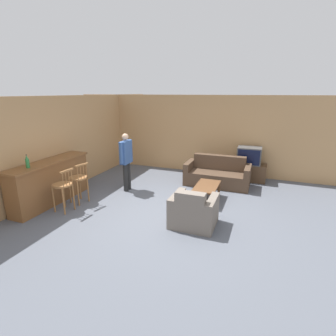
{
  "coord_description": "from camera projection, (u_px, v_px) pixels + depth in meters",
  "views": [
    {
      "loc": [
        2.04,
        -5.08,
        2.69
      ],
      "look_at": [
        -0.19,
        0.83,
        0.85
      ],
      "focal_mm": 28.0,
      "sensor_mm": 36.0,
      "label": 1
    }
  ],
  "objects": [
    {
      "name": "wall_left",
      "position": [
        80.0,
        140.0,
        7.88
      ],
      "size": [
        0.08,
        8.58,
        2.6
      ],
      "color": "tan",
      "rests_on": "ground_plane"
    },
    {
      "name": "bar_chair_mid",
      "position": [
        79.0,
        181.0,
        6.48
      ],
      "size": [
        0.52,
        0.52,
        1.03
      ],
      "color": "#996638",
      "rests_on": "ground_plane"
    },
    {
      "name": "bottle",
      "position": [
        27.0,
        162.0,
        5.76
      ],
      "size": [
        0.08,
        0.08,
        0.3
      ],
      "color": "#2D7F3D",
      "rests_on": "bar_counter"
    },
    {
      "name": "couch_far",
      "position": [
        217.0,
        175.0,
        7.83
      ],
      "size": [
        1.88,
        0.84,
        0.85
      ],
      "color": "#4C3828",
      "rests_on": "ground_plane"
    },
    {
      "name": "bar_chair_near",
      "position": [
        63.0,
        188.0,
        6.0
      ],
      "size": [
        0.47,
        0.47,
        1.03
      ],
      "color": "#996638",
      "rests_on": "ground_plane"
    },
    {
      "name": "coffee_table",
      "position": [
        207.0,
        188.0,
        6.65
      ],
      "size": [
        0.55,
        1.03,
        0.41
      ],
      "color": "brown",
      "rests_on": "ground_plane"
    },
    {
      "name": "person_by_window",
      "position": [
        126.0,
        159.0,
        7.22
      ],
      "size": [
        0.18,
        0.57,
        1.62
      ],
      "color": "black",
      "rests_on": "ground_plane"
    },
    {
      "name": "armchair_near",
      "position": [
        193.0,
        212.0,
        5.41
      ],
      "size": [
        0.91,
        0.8,
        0.83
      ],
      "color": "#70665B",
      "rests_on": "ground_plane"
    },
    {
      "name": "tv",
      "position": [
        249.0,
        156.0,
        8.09
      ],
      "size": [
        0.71,
        0.52,
        0.53
      ],
      "color": "#4C4C4C",
      "rests_on": "tv_unit"
    },
    {
      "name": "tv_unit",
      "position": [
        248.0,
        172.0,
        8.24
      ],
      "size": [
        1.08,
        0.52,
        0.53
      ],
      "color": "#513823",
      "rests_on": "ground_plane"
    },
    {
      "name": "bar_counter",
      "position": [
        51.0,
        182.0,
        6.5
      ],
      "size": [
        0.55,
        2.3,
        1.08
      ],
      "color": "brown",
      "rests_on": "ground_plane"
    },
    {
      "name": "wall_back",
      "position": [
        202.0,
        135.0,
        8.85
      ],
      "size": [
        9.4,
        0.08,
        2.6
      ],
      "color": "tan",
      "rests_on": "ground_plane"
    },
    {
      "name": "ground_plane",
      "position": [
        163.0,
        214.0,
        6.0
      ],
      "size": [
        24.0,
        24.0,
        0.0
      ],
      "primitive_type": "plane",
      "color": "#565B66"
    }
  ]
}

